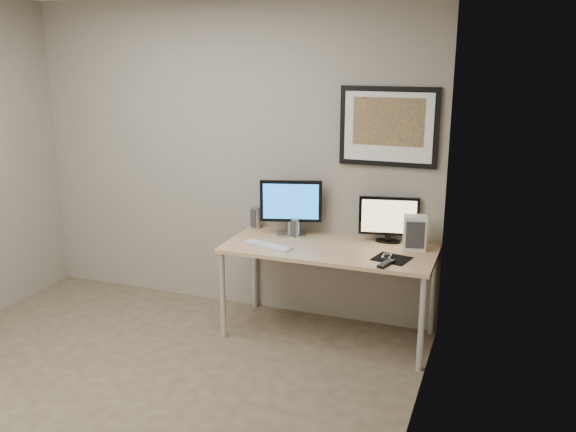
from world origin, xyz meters
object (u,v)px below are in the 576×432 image
(speaker_right, at_px, (295,228))
(monitor_tv, at_px, (389,218))
(phone_dock, at_px, (296,229))
(keyboard, at_px, (268,245))
(monitor_large, at_px, (291,205))
(speaker_left, at_px, (256,218))
(framed_art, at_px, (389,127))
(desk, at_px, (329,255))
(fan_unit, at_px, (415,233))

(speaker_right, bearing_deg, monitor_tv, 18.68)
(phone_dock, bearing_deg, keyboard, -127.55)
(monitor_large, relative_size, speaker_left, 2.63)
(framed_art, xyz_separation_m, keyboard, (-0.80, -0.47, -0.88))
(monitor_tv, relative_size, phone_dock, 3.12)
(speaker_left, distance_m, speaker_right, 0.42)
(desk, xyz_separation_m, keyboard, (-0.45, -0.14, 0.07))
(desk, relative_size, fan_unit, 6.17)
(speaker_left, bearing_deg, keyboard, -38.73)
(desk, relative_size, phone_dock, 10.91)
(framed_art, relative_size, phone_dock, 5.11)
(keyboard, bearing_deg, framed_art, 45.79)
(monitor_large, xyz_separation_m, speaker_right, (0.06, -0.06, -0.17))
(speaker_right, xyz_separation_m, keyboard, (-0.12, -0.27, -0.07))
(framed_art, xyz_separation_m, phone_dock, (-0.67, -0.20, -0.82))
(speaker_left, bearing_deg, monitor_tv, 18.21)
(fan_unit, bearing_deg, desk, -175.24)
(desk, relative_size, monitor_tv, 3.50)
(fan_unit, bearing_deg, speaker_left, 164.52)
(speaker_right, height_order, phone_dock, speaker_right)
(framed_art, height_order, fan_unit, framed_art)
(monitor_tv, xyz_separation_m, speaker_left, (-1.11, -0.00, -0.10))
(phone_dock, bearing_deg, speaker_right, 170.45)
(phone_dock, relative_size, keyboard, 0.36)
(desk, relative_size, framed_art, 2.13)
(framed_art, xyz_separation_m, speaker_right, (-0.68, -0.20, -0.81))
(speaker_right, height_order, fan_unit, fan_unit)
(fan_unit, bearing_deg, monitor_tv, 143.20)
(framed_art, height_order, monitor_tv, framed_art)
(fan_unit, bearing_deg, phone_dock, 171.24)
(framed_art, relative_size, fan_unit, 2.89)
(speaker_left, bearing_deg, phone_dock, -1.23)
(keyboard, bearing_deg, speaker_left, 138.51)
(speaker_left, xyz_separation_m, speaker_right, (0.40, -0.14, -0.01))
(framed_art, distance_m, keyboard, 1.28)
(monitor_large, height_order, fan_unit, monitor_large)
(speaker_left, bearing_deg, speaker_right, -1.54)
(speaker_right, relative_size, phone_dock, 1.11)
(monitor_large, distance_m, phone_dock, 0.20)
(desk, bearing_deg, monitor_tv, 35.51)
(monitor_tv, xyz_separation_m, keyboard, (-0.84, -0.42, -0.19))
(desk, height_order, speaker_left, speaker_left)
(monitor_tv, bearing_deg, speaker_right, -179.56)
(speaker_right, distance_m, phone_dock, 0.01)
(speaker_right, bearing_deg, desk, -15.31)
(monitor_tv, bearing_deg, speaker_left, 169.24)
(monitor_tv, xyz_separation_m, phone_dock, (-0.71, -0.14, -0.12))
(monitor_tv, relative_size, fan_unit, 1.76)
(phone_dock, distance_m, fan_unit, 0.93)
(desk, bearing_deg, keyboard, -162.88)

